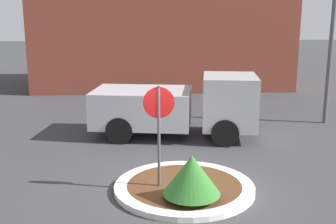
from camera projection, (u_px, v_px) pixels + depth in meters
ground_plane at (184, 190)px, 10.14m from camera, size 120.00×120.00×0.00m
traffic_island at (184, 187)px, 10.13m from camera, size 3.37×3.37×0.14m
stop_sign at (159, 119)px, 9.69m from camera, size 0.73×0.07×2.54m
island_shrub at (192, 175)px, 9.21m from camera, size 1.28×1.28×1.01m
utility_truck at (179, 105)px, 14.40m from camera, size 5.80×3.09×2.14m
storefront_building at (162, 20)px, 24.41m from camera, size 14.21×6.07×7.63m
light_pole at (334, 13)px, 15.50m from camera, size 0.70×0.30×7.21m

